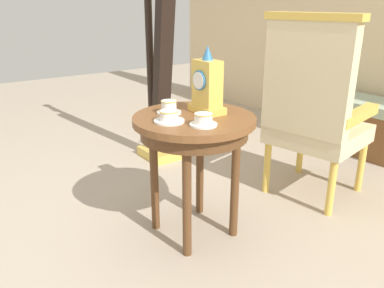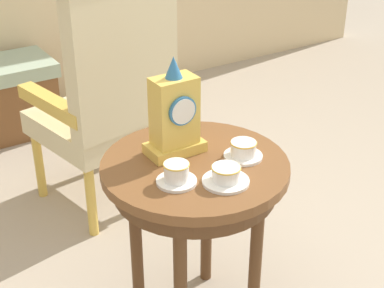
# 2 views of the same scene
# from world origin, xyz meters

# --- Properties ---
(ground_plane) EXTENTS (10.00, 10.00, 0.00)m
(ground_plane) POSITION_xyz_m (0.00, 0.00, 0.00)
(ground_plane) COLOR tan
(side_table) EXTENTS (0.62, 0.62, 0.66)m
(side_table) POSITION_xyz_m (0.05, 0.06, 0.57)
(side_table) COLOR brown
(side_table) RESTS_ON ground
(teacup_left) EXTENTS (0.13, 0.13, 0.07)m
(teacup_left) POSITION_xyz_m (-0.07, -0.01, 0.69)
(teacup_left) COLOR white
(teacup_left) RESTS_ON side_table
(teacup_right) EXTENTS (0.15, 0.15, 0.06)m
(teacup_right) POSITION_xyz_m (0.06, -0.09, 0.68)
(teacup_right) COLOR white
(teacup_right) RESTS_ON side_table
(teacup_center) EXTENTS (0.13, 0.13, 0.06)m
(teacup_center) POSITION_xyz_m (0.20, 0.01, 0.69)
(teacup_center) COLOR white
(teacup_center) RESTS_ON side_table
(mantel_clock) EXTENTS (0.19, 0.11, 0.34)m
(mantel_clock) POSITION_xyz_m (0.03, 0.16, 0.79)
(mantel_clock) COLOR gold
(mantel_clock) RESTS_ON side_table
(armchair) EXTENTS (0.63, 0.62, 1.14)m
(armchair) POSITION_xyz_m (0.13, 0.89, 0.59)
(armchair) COLOR beige
(armchair) RESTS_ON ground
(harp) EXTENTS (0.40, 0.24, 1.87)m
(harp) POSITION_xyz_m (-0.97, 0.48, 0.76)
(harp) COLOR gold
(harp) RESTS_ON ground
(window_bench) EXTENTS (1.00, 0.40, 0.44)m
(window_bench) POSITION_xyz_m (-0.28, 1.95, 0.22)
(window_bench) COLOR #9EB299
(window_bench) RESTS_ON ground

